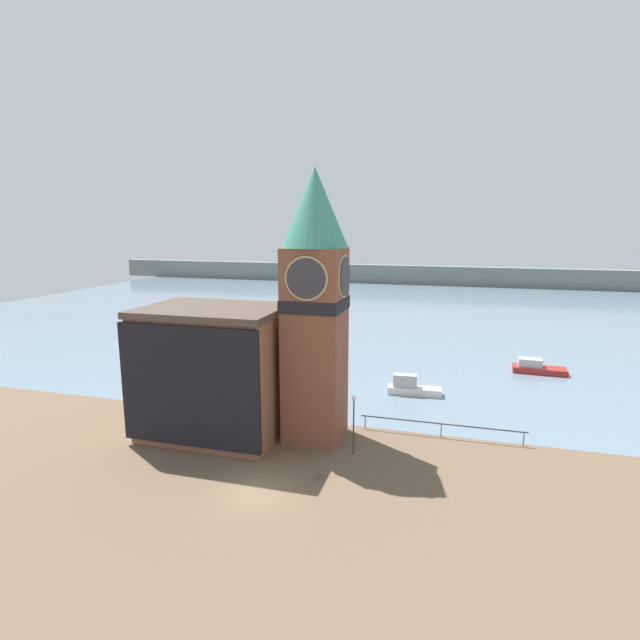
{
  "coord_description": "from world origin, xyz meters",
  "views": [
    {
      "loc": [
        11.34,
        -25.58,
        16.07
      ],
      "look_at": [
        2.23,
        6.66,
        9.61
      ],
      "focal_mm": 28.0,
      "sensor_mm": 36.0,
      "label": 1
    }
  ],
  "objects_px": {
    "clock_tower": "(315,300)",
    "boat_near": "(411,387)",
    "lamp_post": "(354,414)",
    "boat_far": "(537,368)",
    "mooring_bollard_near": "(319,473)",
    "pier_building": "(214,371)"
  },
  "relations": [
    {
      "from": "boat_near",
      "to": "lamp_post",
      "type": "xyz_separation_m",
      "value": [
        -2.7,
        -13.94,
        2.29
      ]
    },
    {
      "from": "pier_building",
      "to": "boat_near",
      "type": "distance_m",
      "value": 19.58
    },
    {
      "from": "pier_building",
      "to": "mooring_bollard_near",
      "type": "height_order",
      "value": "pier_building"
    },
    {
      "from": "boat_far",
      "to": "clock_tower",
      "type": "bearing_deg",
      "value": -126.71
    },
    {
      "from": "clock_tower",
      "to": "boat_near",
      "type": "relative_size",
      "value": 3.92
    },
    {
      "from": "boat_near",
      "to": "clock_tower",
      "type": "bearing_deg",
      "value": -120.05
    },
    {
      "from": "pier_building",
      "to": "mooring_bollard_near",
      "type": "relative_size",
      "value": 14.69
    },
    {
      "from": "boat_near",
      "to": "lamp_post",
      "type": "bearing_deg",
      "value": -103.82
    },
    {
      "from": "clock_tower",
      "to": "boat_near",
      "type": "xyz_separation_m",
      "value": [
        6.1,
        11.88,
        -9.93
      ]
    },
    {
      "from": "boat_near",
      "to": "boat_far",
      "type": "relative_size",
      "value": 0.91
    },
    {
      "from": "lamp_post",
      "to": "pier_building",
      "type": "bearing_deg",
      "value": 176.03
    },
    {
      "from": "mooring_bollard_near",
      "to": "lamp_post",
      "type": "height_order",
      "value": "lamp_post"
    },
    {
      "from": "pier_building",
      "to": "boat_near",
      "type": "bearing_deg",
      "value": 43.61
    },
    {
      "from": "boat_far",
      "to": "boat_near",
      "type": "bearing_deg",
      "value": -136.42
    },
    {
      "from": "clock_tower",
      "to": "pier_building",
      "type": "relative_size",
      "value": 1.88
    },
    {
      "from": "boat_near",
      "to": "boat_far",
      "type": "distance_m",
      "value": 16.64
    },
    {
      "from": "mooring_bollard_near",
      "to": "pier_building",
      "type": "bearing_deg",
      "value": 153.64
    },
    {
      "from": "boat_far",
      "to": "mooring_bollard_near",
      "type": "distance_m",
      "value": 33.36
    },
    {
      "from": "clock_tower",
      "to": "mooring_bollard_near",
      "type": "distance_m",
      "value": 12.08
    },
    {
      "from": "clock_tower",
      "to": "boat_near",
      "type": "bearing_deg",
      "value": 62.81
    },
    {
      "from": "pier_building",
      "to": "boat_far",
      "type": "height_order",
      "value": "pier_building"
    },
    {
      "from": "boat_near",
      "to": "mooring_bollard_near",
      "type": "relative_size",
      "value": 7.02
    }
  ]
}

